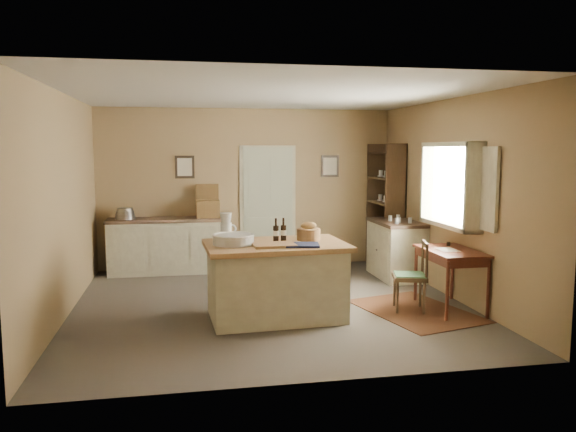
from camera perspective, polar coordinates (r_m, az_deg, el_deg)
name	(u,v)px	position (r m, az deg, el deg)	size (l,w,h in m)	color
ground	(270,305)	(7.42, -1.82, -8.98)	(5.00, 5.00, 0.00)	brown
wall_back	(247,188)	(9.64, -4.15, 2.83)	(5.00, 0.10, 2.70)	olive
wall_front	(315,229)	(4.73, 2.79, -1.33)	(5.00, 0.10, 2.70)	olive
wall_left	(63,205)	(7.23, -21.86, 1.01)	(0.10, 5.00, 2.70)	olive
wall_right	(451,199)	(7.95, 16.26, 1.71)	(0.10, 5.00, 2.70)	olive
ceiling	(269,94)	(7.17, -1.91, 12.26)	(5.00, 5.00, 0.00)	silver
door	(268,205)	(9.68, -2.05, 1.10)	(0.97, 0.06, 2.11)	#AFB496
framed_prints	(259,167)	(9.62, -2.96, 5.03)	(2.82, 0.02, 0.38)	black
window	(454,185)	(7.72, 16.47, 3.05)	(0.25, 1.99, 1.12)	beige
work_island	(275,278)	(6.75, -1.32, -6.35)	(1.71, 1.16, 1.20)	beige
sideboard	(168,244)	(9.39, -12.06, -2.76)	(1.92, 0.55, 1.18)	beige
rug	(416,311)	(7.31, 12.85, -9.37)	(1.10, 1.60, 0.01)	#44210E
writing_desk	(451,257)	(7.34, 16.22, -4.02)	(0.61, 0.99, 0.82)	#3C170E
desk_chair	(409,277)	(7.21, 12.23, -6.07)	(0.40, 0.40, 0.86)	black
right_cabinet	(396,249)	(9.02, 10.94, -3.28)	(0.63, 1.14, 0.99)	beige
shelving_unit	(388,206)	(9.74, 10.12, 1.01)	(0.36, 0.95, 2.11)	black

